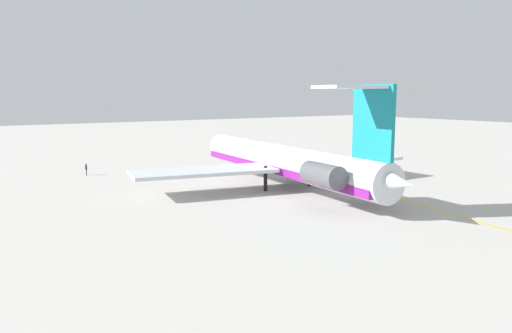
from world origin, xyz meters
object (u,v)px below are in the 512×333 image
object	(u,v)px
ground_crew_near_tail	(86,168)
safety_cone_nose	(321,157)
main_jetliner	(288,161)
ground_crew_near_nose	(354,157)

from	to	relation	value
ground_crew_near_tail	safety_cone_nose	size ratio (longest dim) A/B	3.00
main_jetliner	ground_crew_near_nose	xyz separation A→B (m)	(10.97, -22.35, -2.23)
ground_crew_near_tail	safety_cone_nose	bearing A→B (deg)	176.51
ground_crew_near_tail	safety_cone_nose	world-z (taller)	ground_crew_near_tail
ground_crew_near_nose	main_jetliner	bearing A→B (deg)	-12.47
main_jetliner	ground_crew_near_nose	world-z (taller)	main_jetliner
ground_crew_near_tail	main_jetliner	bearing A→B (deg)	130.04
main_jetliner	safety_cone_nose	size ratio (longest dim) A/B	76.03
ground_crew_near_nose	ground_crew_near_tail	size ratio (longest dim) A/B	1.04
main_jetliner	ground_crew_near_tail	distance (m)	29.67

